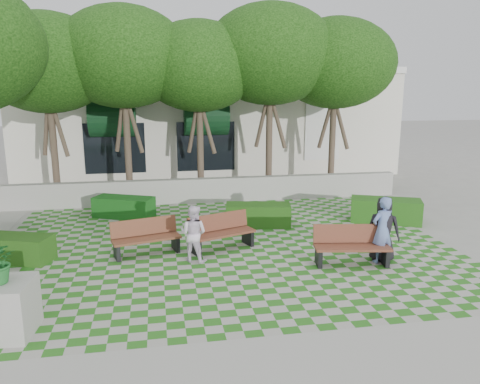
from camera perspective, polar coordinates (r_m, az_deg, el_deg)
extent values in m
plane|color=gray|center=(11.75, -1.11, -8.36)|extent=(90.00, 90.00, 0.00)
plane|color=#2B721E|center=(12.67, -1.84, -6.74)|extent=(12.00, 12.00, 0.00)
cube|color=#9E9B93|center=(7.63, 4.90, -20.86)|extent=(16.00, 2.00, 0.01)
cube|color=#9E9B93|center=(17.52, -4.34, 0.22)|extent=(15.00, 0.36, 0.90)
cube|color=brown|center=(11.63, 13.53, -6.57)|extent=(1.87, 0.84, 0.06)
cube|color=brown|center=(11.79, 13.28, -4.91)|extent=(1.81, 0.42, 0.45)
cube|color=black|center=(11.54, 9.56, -7.77)|extent=(0.18, 0.51, 0.44)
cube|color=black|center=(11.93, 17.24, -7.48)|extent=(0.18, 0.51, 0.44)
cube|color=brown|center=(12.38, -2.14, -5.08)|extent=(1.85, 1.14, 0.06)
cube|color=brown|center=(12.52, -2.72, -3.62)|extent=(1.70, 0.75, 0.44)
cube|color=black|center=(12.11, -5.41, -6.67)|extent=(0.27, 0.49, 0.43)
cube|color=black|center=(12.83, 0.96, -5.49)|extent=(0.27, 0.49, 0.43)
cube|color=brown|center=(12.23, -11.32, -5.62)|extent=(1.80, 0.96, 0.06)
cube|color=brown|center=(12.39, -11.65, -4.15)|extent=(1.69, 0.57, 0.43)
cube|color=black|center=(12.16, -14.78, -7.01)|extent=(0.22, 0.49, 0.42)
cube|color=black|center=(12.49, -7.86, -6.15)|extent=(0.22, 0.49, 0.42)
cube|color=#1E4F15|center=(15.61, 17.33, -2.17)|extent=(2.31, 1.65, 0.75)
cube|color=#1C4712|center=(14.50, 2.23, -2.82)|extent=(2.09, 1.14, 0.69)
cube|color=#134716|center=(15.91, -13.97, -1.81)|extent=(2.10, 1.52, 0.68)
cube|color=#1D4612|center=(12.90, -25.80, -6.21)|extent=(1.99, 1.32, 0.65)
cube|color=#9E9B93|center=(9.25, -26.85, -12.58)|extent=(1.04, 1.04, 0.96)
imported|color=#667FBA|center=(11.91, 16.97, -4.44)|extent=(0.69, 0.54, 1.65)
imported|color=black|center=(12.05, 17.08, -4.32)|extent=(0.95, 0.87, 1.62)
imported|color=white|center=(11.56, -5.70, -5.05)|extent=(0.87, 0.81, 1.42)
cylinder|color=#47382B|center=(18.96, -21.70, 4.51)|extent=(0.26, 0.26, 3.64)
ellipsoid|color=#1E4C11|center=(18.83, -22.52, 14.34)|extent=(4.80, 4.80, 3.60)
cylinder|color=#47382B|center=(18.60, -13.52, 5.18)|extent=(0.26, 0.26, 3.81)
ellipsoid|color=#1E4C11|center=(18.49, -14.08, 15.67)|extent=(5.00, 5.00, 3.75)
cylinder|color=#47382B|center=(18.67, -4.86, 5.16)|extent=(0.26, 0.26, 3.58)
ellipsoid|color=#1E4C11|center=(18.53, -5.05, 15.02)|extent=(4.60, 4.60, 3.45)
cylinder|color=#47382B|center=(19.11, 3.56, 5.86)|extent=(0.26, 0.26, 3.92)
ellipsoid|color=#1E4C11|center=(19.02, 3.71, 16.39)|extent=(5.20, 5.20, 3.90)
cylinder|color=#47382B|center=(19.94, 11.15, 5.60)|extent=(0.26, 0.26, 3.70)
ellipsoid|color=#1E4C11|center=(19.82, 11.57, 15.11)|extent=(4.80, 4.80, 3.60)
cube|color=silver|center=(25.23, -4.06, 8.73)|extent=(18.00, 8.00, 5.00)
cube|color=white|center=(21.22, -2.94, 14.76)|extent=(18.00, 0.30, 0.30)
cube|color=black|center=(22.47, 10.00, 7.33)|extent=(1.40, 0.10, 2.40)
cylinder|color=#0E3518|center=(21.12, -15.23, 8.93)|extent=(3.00, 1.80, 1.80)
cube|color=black|center=(21.24, -15.01, 5.16)|extent=(2.60, 0.08, 2.20)
cylinder|color=#0E3518|center=(21.16, -4.24, 9.34)|extent=(3.00, 1.80, 1.80)
cube|color=black|center=(21.29, -4.17, 5.57)|extent=(2.60, 0.08, 2.20)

